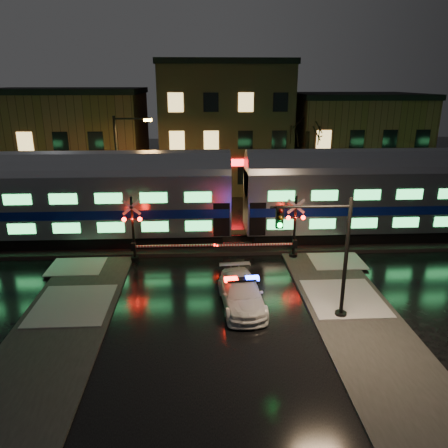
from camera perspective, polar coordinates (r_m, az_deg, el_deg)
The scene contains 13 objects.
ground at distance 23.92m, azimuth -1.95°, elevation -6.93°, with size 120.00×120.00×0.00m, color black.
ballast at distance 28.48m, azimuth -2.17°, elevation -2.44°, with size 90.00×4.20×0.24m, color black.
sidewalk_left at distance 19.62m, azimuth -21.53°, elevation -14.20°, with size 4.00×20.00×0.12m, color #2D2D2D.
sidewalk_right at distance 19.85m, azimuth 18.11°, elevation -13.38°, with size 4.00×20.00×0.12m, color #2D2D2D.
building_left at distance 45.80m, azimuth -19.39°, elevation 10.11°, with size 14.00×10.00×9.00m, color #572F22.
building_mid at distance 44.43m, azimuth -0.02°, elevation 12.53°, with size 12.00×11.00×11.50m, color brown.
building_right at distance 46.65m, azimuth 16.44°, elevation 10.21°, with size 12.00×10.00×8.50m, color #572F22.
train at distance 27.59m, azimuth 1.80°, elevation 3.99°, with size 51.00×3.12×5.92m.
police_car at distance 20.74m, azimuth 2.29°, elevation -9.02°, with size 2.20×4.74×1.50m.
crossing_signal_right at distance 25.95m, azimuth 8.43°, elevation -1.28°, with size 5.44×0.64×3.85m.
crossing_signal_left at distance 25.68m, azimuth -10.97°, elevation -1.53°, with size 5.58×0.65×3.95m.
traffic_light at distance 19.21m, azimuth 13.20°, elevation -4.25°, with size 3.62×0.67×5.60m.
streetlight at distance 31.65m, azimuth -13.26°, elevation 7.54°, with size 2.64×0.28×7.90m.
Camera 1 is at (-0.35, -21.65, 10.16)m, focal length 35.00 mm.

